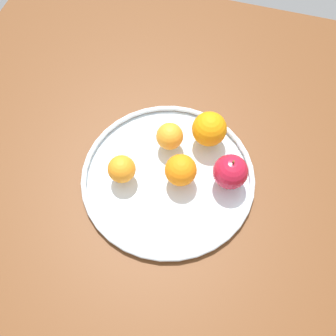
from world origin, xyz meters
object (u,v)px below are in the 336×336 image
Objects in this scene: fruit_bowl at (168,176)px; orange_back_left at (122,169)px; orange_front_right at (209,129)px; apple at (230,172)px; orange_front_left at (170,136)px; orange_center at (181,171)px.

fruit_bowl is 6.37× the size of orange_back_left.
orange_front_right reaches higher than fruit_bowl.
apple reaches higher than orange_front_left.
apple is 1.37× the size of orange_back_left.
fruit_bowl is 14.28cm from orange_front_right.
orange_front_right is 9.17cm from orange_front_left.
orange_back_left is (-3.10, 9.57, 3.96)cm from fruit_bowl.
apple is at bearing -110.13° from orange_front_left.
orange_front_left is 13.45cm from orange_back_left.
orange_front_left is at bearing -34.73° from orange_back_left.
orange_front_right is (9.41, 6.87, 0.18)cm from apple.
orange_back_left is (-11.06, 7.67, -0.03)cm from orange_front_left.
fruit_bowl is 9.11cm from orange_front_left.
orange_front_left is at bearing 114.97° from orange_front_right.
apple reaches higher than orange_back_left.
orange_front_left is at bearing 13.48° from fruit_bowl.
orange_back_left is at bearing 103.57° from apple.
orange_back_left is (-2.97, 12.43, -0.42)cm from orange_center.
apple is 1.05× the size of orange_front_right.
orange_center is at bearing -92.65° from fruit_bowl.
orange_center is 9.40cm from orange_front_left.
apple is at bearing -143.86° from orange_front_right.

